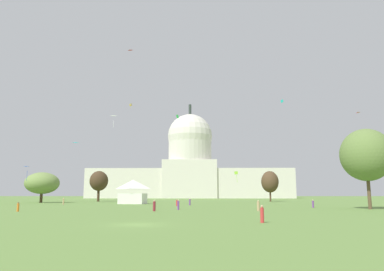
{
  "coord_description": "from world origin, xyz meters",
  "views": [
    {
      "loc": [
        5.57,
        -33.49,
        2.76
      ],
      "look_at": [
        3.24,
        80.09,
        21.07
      ],
      "focal_mm": 33.87,
      "sensor_mm": 36.0,
      "label": 1
    }
  ],
  "objects_px": {
    "tree_east_mid": "(366,155)",
    "kite_red_high": "(130,51)",
    "kite_gold_high": "(131,105)",
    "kite_pink_low": "(361,114)",
    "kite_cyan_low": "(75,144)",
    "tree_west_far": "(99,181)",
    "kite_lime_low": "(236,174)",
    "person_purple_mid_right": "(190,202)",
    "kite_white_mid": "(114,118)",
    "person_maroon_mid_left": "(154,206)",
    "person_red_lawn_far_right": "(262,215)",
    "kite_green_mid": "(177,116)",
    "person_orange_near_tree_east": "(18,207)",
    "tree_west_mid": "(42,183)",
    "kite_blue_low": "(28,169)",
    "capitol_building": "(190,169)",
    "tree_east_near": "(270,182)",
    "person_purple_back_left": "(178,205)",
    "person_purple_aisle_center": "(313,204)",
    "person_red_edge_west": "(177,203)",
    "person_tan_front_left": "(258,206)",
    "person_tan_front_center": "(63,202)",
    "event_tent": "(133,192)",
    "kite_turquoise_mid": "(282,101)"
  },
  "relations": [
    {
      "from": "tree_east_mid",
      "to": "kite_gold_high",
      "type": "xyz_separation_m",
      "value": [
        -63.98,
        103.27,
        35.55
      ]
    },
    {
      "from": "person_maroon_mid_left",
      "to": "kite_pink_low",
      "type": "bearing_deg",
      "value": 12.02
    },
    {
      "from": "person_tan_front_left",
      "to": "tree_west_mid",
      "type": "bearing_deg",
      "value": 37.91
    },
    {
      "from": "person_maroon_mid_left",
      "to": "person_tan_front_center",
      "type": "bearing_deg",
      "value": 128.77
    },
    {
      "from": "tree_west_far",
      "to": "person_purple_mid_right",
      "type": "distance_m",
      "value": 53.86
    },
    {
      "from": "tree_west_mid",
      "to": "person_red_lawn_far_right",
      "type": "distance_m",
      "value": 95.51
    },
    {
      "from": "person_maroon_mid_left",
      "to": "person_red_edge_west",
      "type": "distance_m",
      "value": 24.49
    },
    {
      "from": "capitol_building",
      "to": "kite_turquoise_mid",
      "type": "xyz_separation_m",
      "value": [
        31.84,
        -120.9,
        13.17
      ]
    },
    {
      "from": "person_purple_mid_right",
      "to": "kite_red_high",
      "type": "relative_size",
      "value": 1.15
    },
    {
      "from": "kite_blue_low",
      "to": "kite_lime_low",
      "type": "distance_m",
      "value": 53.03
    },
    {
      "from": "person_maroon_mid_left",
      "to": "kite_lime_low",
      "type": "distance_m",
      "value": 46.02
    },
    {
      "from": "tree_east_near",
      "to": "tree_east_mid",
      "type": "xyz_separation_m",
      "value": [
        5.41,
        -64.43,
        2.83
      ]
    },
    {
      "from": "tree_west_far",
      "to": "kite_lime_low",
      "type": "distance_m",
      "value": 55.34
    },
    {
      "from": "person_purple_back_left",
      "to": "kite_white_mid",
      "type": "distance_m",
      "value": 54.83
    },
    {
      "from": "kite_blue_low",
      "to": "tree_east_mid",
      "type": "bearing_deg",
      "value": -61.02
    },
    {
      "from": "tree_east_near",
      "to": "person_tan_front_left",
      "type": "height_order",
      "value": "tree_east_near"
    },
    {
      "from": "person_red_lawn_far_right",
      "to": "kite_lime_low",
      "type": "distance_m",
      "value": 65.43
    },
    {
      "from": "person_purple_mid_right",
      "to": "kite_white_mid",
      "type": "bearing_deg",
      "value": -135.34
    },
    {
      "from": "tree_east_near",
      "to": "kite_red_high",
      "type": "xyz_separation_m",
      "value": [
        -44.16,
        -38.26,
        34.26
      ]
    },
    {
      "from": "person_tan_front_left",
      "to": "kite_white_mid",
      "type": "distance_m",
      "value": 64.54
    },
    {
      "from": "kite_white_mid",
      "to": "kite_blue_low",
      "type": "relative_size",
      "value": 1.11
    },
    {
      "from": "person_red_edge_west",
      "to": "person_purple_back_left",
      "type": "bearing_deg",
      "value": -171.45
    },
    {
      "from": "person_purple_mid_right",
      "to": "person_red_edge_west",
      "type": "height_order",
      "value": "person_purple_mid_right"
    },
    {
      "from": "capitol_building",
      "to": "kite_lime_low",
      "type": "relative_size",
      "value": 40.55
    },
    {
      "from": "event_tent",
      "to": "person_orange_near_tree_east",
      "type": "relative_size",
      "value": 5.35
    },
    {
      "from": "kite_pink_low",
      "to": "kite_cyan_low",
      "type": "height_order",
      "value": "kite_pink_low"
    },
    {
      "from": "tree_east_mid",
      "to": "kite_red_high",
      "type": "distance_m",
      "value": 64.27
    },
    {
      "from": "person_purple_aisle_center",
      "to": "kite_cyan_low",
      "type": "height_order",
      "value": "kite_cyan_low"
    },
    {
      "from": "kite_pink_low",
      "to": "kite_cyan_low",
      "type": "bearing_deg",
      "value": 82.48
    },
    {
      "from": "person_red_edge_west",
      "to": "person_red_lawn_far_right",
      "type": "xyz_separation_m",
      "value": [
        11.17,
        -47.33,
        0.07
      ]
    },
    {
      "from": "person_maroon_mid_left",
      "to": "kite_blue_low",
      "type": "xyz_separation_m",
      "value": [
        -32.69,
        24.61,
        7.64
      ]
    },
    {
      "from": "kite_lime_low",
      "to": "person_tan_front_center",
      "type": "bearing_deg",
      "value": 49.81
    },
    {
      "from": "kite_pink_low",
      "to": "person_red_edge_west",
      "type": "bearing_deg",
      "value": 76.25
    },
    {
      "from": "kite_lime_low",
      "to": "capitol_building",
      "type": "bearing_deg",
      "value": -42.25
    },
    {
      "from": "person_tan_front_center",
      "to": "kite_turquoise_mid",
      "type": "distance_m",
      "value": 69.83
    },
    {
      "from": "person_tan_front_left",
      "to": "kite_cyan_low",
      "type": "relative_size",
      "value": 1.09
    },
    {
      "from": "person_purple_back_left",
      "to": "kite_red_high",
      "type": "xyz_separation_m",
      "value": [
        -15.18,
        29.19,
        40.42
      ]
    },
    {
      "from": "person_purple_mid_right",
      "to": "kite_blue_low",
      "type": "relative_size",
      "value": 0.56
    },
    {
      "from": "kite_blue_low",
      "to": "kite_cyan_low",
      "type": "distance_m",
      "value": 12.01
    },
    {
      "from": "person_maroon_mid_left",
      "to": "kite_blue_low",
      "type": "height_order",
      "value": "kite_blue_low"
    },
    {
      "from": "person_maroon_mid_left",
      "to": "kite_green_mid",
      "type": "xyz_separation_m",
      "value": [
        1.24,
        38.33,
        22.91
      ]
    },
    {
      "from": "person_tan_front_left",
      "to": "kite_pink_low",
      "type": "xyz_separation_m",
      "value": [
        20.71,
        6.95,
        16.63
      ]
    },
    {
      "from": "person_orange_near_tree_east",
      "to": "kite_green_mid",
      "type": "relative_size",
      "value": 1.58
    },
    {
      "from": "person_purple_mid_right",
      "to": "person_purple_back_left",
      "type": "distance_m",
      "value": 25.51
    },
    {
      "from": "kite_green_mid",
      "to": "person_orange_near_tree_east",
      "type": "bearing_deg",
      "value": 152.75
    },
    {
      "from": "person_purple_aisle_center",
      "to": "kite_blue_low",
      "type": "relative_size",
      "value": 0.54
    },
    {
      "from": "capitol_building",
      "to": "person_purple_aisle_center",
      "type": "bearing_deg",
      "value": -79.54
    },
    {
      "from": "kite_blue_low",
      "to": "kite_lime_low",
      "type": "xyz_separation_m",
      "value": [
        50.11,
        17.34,
        -0.28
      ]
    },
    {
      "from": "person_tan_front_left",
      "to": "kite_cyan_low",
      "type": "bearing_deg",
      "value": 45.58
    },
    {
      "from": "tree_west_far",
      "to": "kite_red_high",
      "type": "xyz_separation_m",
      "value": [
        17.43,
        -37.6,
        33.97
      ]
    }
  ]
}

